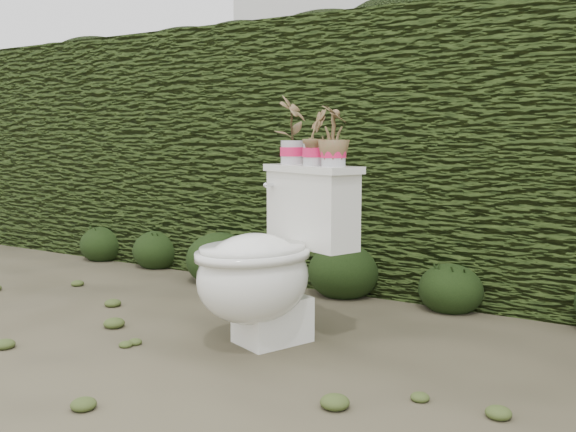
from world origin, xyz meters
The scene contains 11 objects.
ground centered at (0.00, 0.00, 0.00)m, with size 60.00×60.00×0.00m, color #696148.
hedge centered at (0.00, 1.60, 0.80)m, with size 8.00×1.00×1.60m, color #374B19.
toilet centered at (-0.19, 0.13, 0.36)m, with size 0.67×0.80×0.78m.
potted_plant_left centered at (-0.24, 0.41, 0.93)m, with size 0.16×0.11×0.30m, color #247430.
potted_plant_center centered at (-0.09, 0.34, 0.89)m, with size 0.13×0.10×0.23m, color #247430.
potted_plant_right centered at (0.03, 0.30, 0.90)m, with size 0.14×0.14×0.25m, color #247430.
liriope_clump_0 centered at (-2.31, 1.11, 0.14)m, with size 0.35×0.35×0.28m, color #203211.
liriope_clump_1 centered at (-1.78, 1.13, 0.14)m, with size 0.36×0.36×0.28m, color #203211.
liriope_clump_2 centered at (-1.12, 0.98, 0.17)m, with size 0.42×0.42×0.34m, color #203211.
liriope_clump_3 centered at (-0.30, 1.08, 0.17)m, with size 0.41×0.41×0.33m, color #203211.
liriope_clump_4 centered at (0.32, 1.09, 0.14)m, with size 0.34×0.34×0.27m, color #203211.
Camera 1 is at (1.32, -2.16, 0.90)m, focal length 40.00 mm.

